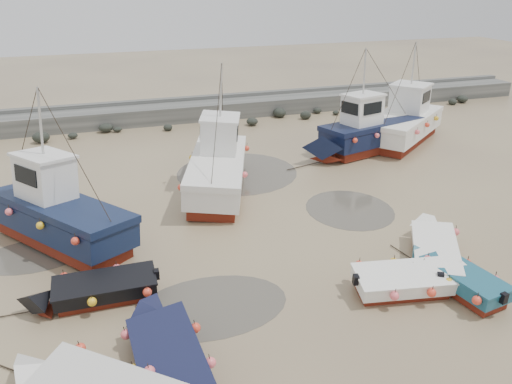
% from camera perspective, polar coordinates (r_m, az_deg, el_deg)
% --- Properties ---
extents(ground, '(120.00, 120.00, 0.00)m').
position_cam_1_polar(ground, '(18.48, 2.37, -9.47)').
color(ground, tan).
rests_on(ground, ground).
extents(seawall, '(60.00, 4.92, 1.50)m').
position_cam_1_polar(seawall, '(38.08, -9.18, 8.97)').
color(seawall, slate).
rests_on(seawall, ground).
extents(puddle_a, '(5.17, 5.17, 0.01)m').
position_cam_1_polar(puddle_a, '(17.01, -5.16, -12.83)').
color(puddle_a, '#4E4A40').
rests_on(puddle_a, ground).
extents(puddle_b, '(4.04, 4.04, 0.01)m').
position_cam_1_polar(puddle_b, '(23.72, 10.65, -1.95)').
color(puddle_b, '#4E4A40').
rests_on(puddle_b, ground).
extents(puddle_c, '(4.06, 4.06, 0.01)m').
position_cam_1_polar(puddle_c, '(21.47, -24.02, -6.64)').
color(puddle_c, '#4E4A40').
rests_on(puddle_c, ground).
extents(puddle_d, '(6.66, 6.66, 0.01)m').
position_cam_1_polar(puddle_d, '(27.64, -2.18, 2.24)').
color(puddle_d, '#4E4A40').
rests_on(puddle_d, ground).
extents(dinghy_1, '(2.34, 6.22, 1.43)m').
position_cam_1_polar(dinghy_1, '(14.67, -9.91, -17.38)').
color(dinghy_1, maroon).
rests_on(dinghy_1, ground).
extents(dinghy_2, '(2.13, 5.16, 1.43)m').
position_cam_1_polar(dinghy_2, '(18.84, 21.87, -8.63)').
color(dinghy_2, maroon).
rests_on(dinghy_2, ground).
extents(dinghy_3, '(3.99, 5.73, 1.43)m').
position_cam_1_polar(dinghy_3, '(20.30, 19.79, -5.96)').
color(dinghy_3, maroon).
rests_on(dinghy_3, ground).
extents(dinghy_4, '(5.63, 1.85, 1.43)m').
position_cam_1_polar(dinghy_4, '(17.68, -18.05, -10.33)').
color(dinghy_4, maroon).
rests_on(dinghy_4, ground).
extents(dinghy_5, '(5.49, 2.34, 1.43)m').
position_cam_1_polar(dinghy_5, '(18.12, 17.38, -9.32)').
color(dinghy_5, maroon).
rests_on(dinghy_5, ground).
extents(cabin_boat_0, '(6.81, 8.42, 6.22)m').
position_cam_1_polar(cabin_boat_0, '(21.68, -22.55, -2.05)').
color(cabin_boat_0, maroon).
rests_on(cabin_boat_0, ground).
extents(cabin_boat_1, '(5.17, 10.50, 6.22)m').
position_cam_1_polar(cabin_boat_1, '(25.33, -4.49, 3.33)').
color(cabin_boat_1, maroon).
rests_on(cabin_boat_1, ground).
extents(cabin_boat_2, '(9.70, 4.27, 6.22)m').
position_cam_1_polar(cabin_boat_2, '(31.09, 12.34, 6.78)').
color(cabin_boat_2, maroon).
rests_on(cabin_boat_2, ground).
extents(cabin_boat_3, '(9.21, 7.47, 6.22)m').
position_cam_1_polar(cabin_boat_3, '(34.28, 16.74, 7.85)').
color(cabin_boat_3, maroon).
rests_on(cabin_boat_3, ground).
extents(person, '(0.78, 0.61, 1.90)m').
position_cam_1_polar(person, '(23.84, -7.31, -1.60)').
color(person, '#171737').
rests_on(person, ground).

